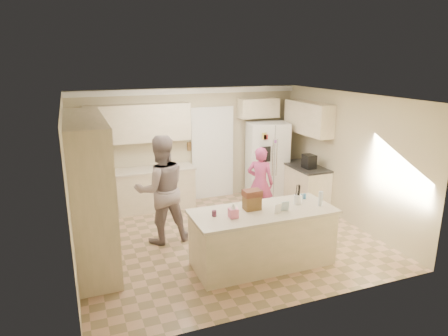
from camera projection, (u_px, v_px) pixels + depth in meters
name	position (u px, v px, depth m)	size (l,w,h in m)	color
floor	(226.00, 238.00, 7.42)	(5.20, 4.60, 0.02)	tan
ceiling	(226.00, 96.00, 6.72)	(5.20, 4.60, 0.02)	white
wall_back	(189.00, 145.00, 9.15)	(5.20, 0.02, 2.60)	#C1B48F
wall_front	(293.00, 217.00, 4.99)	(5.20, 0.02, 2.60)	#C1B48F
wall_left	(69.00, 187.00, 6.16)	(0.02, 4.60, 2.60)	#C1B48F
wall_right	(347.00, 158.00, 7.98)	(0.02, 4.60, 2.60)	#C1B48F
crown_back	(189.00, 91.00, 8.78)	(5.20, 0.08, 0.12)	white
pantry_bank	(90.00, 189.00, 6.48)	(0.60, 2.60, 2.35)	beige
back_base_cab	(143.00, 191.00, 8.70)	(2.20, 0.60, 0.88)	beige
back_countertop	(142.00, 170.00, 8.57)	(2.24, 0.63, 0.04)	beige
back_upper_cab	(139.00, 123.00, 8.42)	(2.20, 0.35, 0.80)	beige
doorway_opening	(212.00, 154.00, 9.38)	(0.90, 0.06, 2.10)	black
doorway_casing	(213.00, 154.00, 9.35)	(1.02, 0.03, 2.22)	white
wall_frame_upper	(190.00, 135.00, 9.05)	(0.15, 0.02, 0.20)	brown
wall_frame_lower	(191.00, 146.00, 9.12)	(0.15, 0.02, 0.20)	brown
refrigerator	(267.00, 160.00, 9.40)	(0.90, 0.70, 1.80)	white
fridge_seam	(274.00, 164.00, 9.08)	(0.01, 0.02, 1.78)	gray
fridge_dispenser	(266.00, 154.00, 8.93)	(0.22, 0.03, 0.35)	black
fridge_handle_l	(273.00, 158.00, 9.01)	(0.02, 0.02, 0.85)	silver
fridge_handle_r	(277.00, 158.00, 9.05)	(0.02, 0.02, 0.85)	silver
over_fridge_cab	(258.00, 108.00, 9.34)	(0.95, 0.35, 0.45)	beige
right_base_cab	(304.00, 186.00, 9.00)	(0.60, 1.20, 0.88)	beige
right_countertop	(305.00, 167.00, 8.87)	(0.63, 1.24, 0.04)	#2D2B28
right_upper_cab	(308.00, 118.00, 8.82)	(0.35, 1.50, 0.70)	beige
coffee_maker	(309.00, 161.00, 8.63)	(0.22, 0.28, 0.30)	black
island_base	(262.00, 239.00, 6.38)	(2.20, 0.90, 0.88)	beige
island_top	(263.00, 212.00, 6.26)	(2.28, 0.96, 0.05)	beige
utensil_crock	(298.00, 200.00, 6.50)	(0.13, 0.13, 0.15)	white
tissue_box	(233.00, 213.00, 5.95)	(0.13, 0.13, 0.14)	pink
tissue_plume	(233.00, 206.00, 5.92)	(0.08, 0.08, 0.08)	white
dollhouse_body	(252.00, 203.00, 6.26)	(0.26, 0.18, 0.22)	brown
dollhouse_roof	(252.00, 193.00, 6.21)	(0.28, 0.20, 0.10)	#592D1E
jam_jar	(214.00, 213.00, 6.00)	(0.07, 0.07, 0.09)	#59263F
greeting_card_a	(278.00, 209.00, 6.10)	(0.12, 0.01, 0.16)	white
greeting_card_b	(285.00, 206.00, 6.20)	(0.12, 0.01, 0.16)	silver
water_bottle	(321.00, 199.00, 6.41)	(0.07, 0.07, 0.24)	silver
shaker_salt	(301.00, 197.00, 6.72)	(0.05, 0.05, 0.09)	teal
shaker_pepper	(305.00, 196.00, 6.74)	(0.05, 0.05, 0.09)	teal
teen_boy	(161.00, 190.00, 7.07)	(0.95, 0.74, 1.96)	gray
teen_girl	(260.00, 183.00, 8.20)	(0.55, 0.36, 1.51)	#B9435F
fridge_magnets	(274.00, 164.00, 9.08)	(0.76, 0.02, 1.44)	tan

